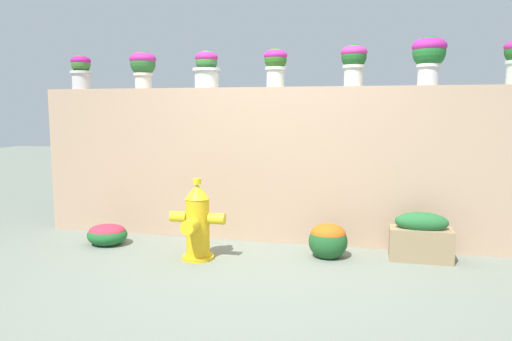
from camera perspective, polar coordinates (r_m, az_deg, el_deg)
name	(u,v)px	position (r m, az deg, el deg)	size (l,w,h in m)	color
ground_plane	(248,278)	(4.09, -0.99, -12.51)	(24.00, 24.00, 0.00)	slate
stone_wall	(276,165)	(5.08, 2.42, 0.69)	(5.20, 0.28, 1.60)	tan
potted_plant_0	(81,70)	(5.89, -19.93, 11.13)	(0.24, 0.24, 0.38)	beige
potted_plant_1	(143,65)	(5.54, -13.19, 12.03)	(0.29, 0.29, 0.41)	beige
potted_plant_2	(207,68)	(5.27, -5.85, 11.97)	(0.30, 0.30, 0.39)	silver
potted_plant_3	(276,63)	(5.05, 2.32, 12.51)	(0.24, 0.24, 0.39)	beige
potted_plant_4	(354,60)	(5.02, 11.47, 12.63)	(0.26, 0.26, 0.42)	beige
potted_plant_5	(429,54)	(4.98, 19.73, 12.82)	(0.32, 0.32, 0.47)	silver
fire_hydrant	(197,223)	(4.51, -6.95, -6.16)	(0.52, 0.42, 0.75)	gold
flower_bush_left	(328,239)	(4.61, 8.49, -8.00)	(0.36, 0.33, 0.34)	#205728
flower_bush_right	(107,234)	(5.23, -17.14, -7.12)	(0.41, 0.37, 0.22)	#1E612C
planter_box	(421,238)	(4.72, 18.87, -7.49)	(0.56, 0.26, 0.45)	#987E5A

